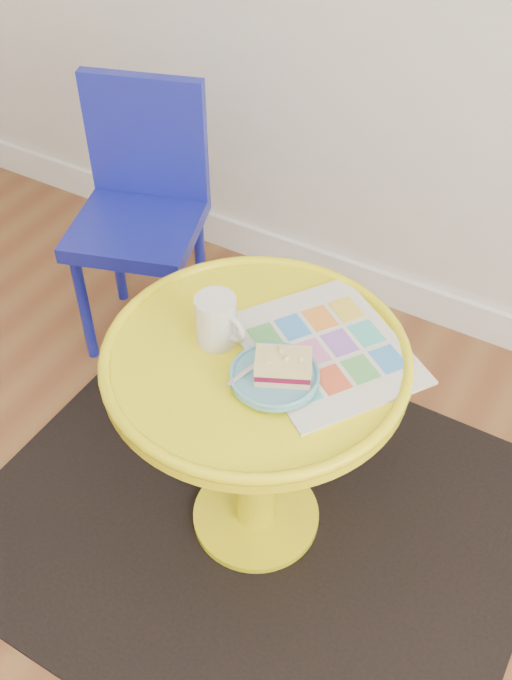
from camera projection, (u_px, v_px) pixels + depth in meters
The scene contains 8 objects.
rug at pixel (256, 517), 1.88m from camera, with size 1.30×1.10×0.01m, color black.
side_table at pixel (256, 409), 1.59m from camera, with size 0.61×0.61×0.58m.
chair at pixel (142, 201), 2.11m from camera, with size 0.43×0.43×0.77m.
newspaper at pixel (326, 349), 1.49m from camera, with size 0.34×0.29×0.01m, color silver.
mug at pixel (217, 319), 1.47m from camera, with size 0.12×0.08×0.11m.
plate at pixel (275, 376), 1.41m from camera, with size 0.17×0.17×0.02m.
cake_slice at pixel (283, 366), 1.39m from camera, with size 0.12×0.11×0.05m.
fork at pixel (257, 364), 1.43m from camera, with size 0.05×0.14×0.00m.
Camera 1 is at (0.44, 0.17, 1.63)m, focal length 40.00 mm.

